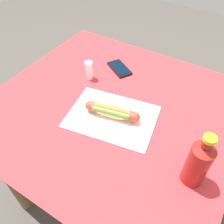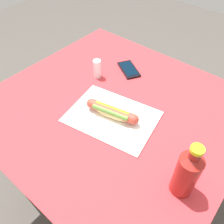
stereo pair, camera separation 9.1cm
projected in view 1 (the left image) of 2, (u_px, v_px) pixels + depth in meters
name	position (u px, v px, depth m)	size (l,w,h in m)	color
ground_plane	(112.00, 188.00, 1.52)	(6.00, 6.00, 0.00)	#47423D
dining_table	(112.00, 128.00, 1.08)	(1.00, 0.94, 0.74)	brown
paper_wrapper	(112.00, 117.00, 0.93)	(0.34, 0.25, 0.01)	white
hot_dog	(112.00, 112.00, 0.91)	(0.22, 0.08, 0.05)	#E5BC75
cell_phone	(119.00, 68.00, 1.15)	(0.15, 0.13, 0.01)	black
soda_bottle	(198.00, 163.00, 0.69)	(0.07, 0.07, 0.21)	maroon
salt_shaker	(89.00, 70.00, 1.08)	(0.04, 0.04, 0.09)	silver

